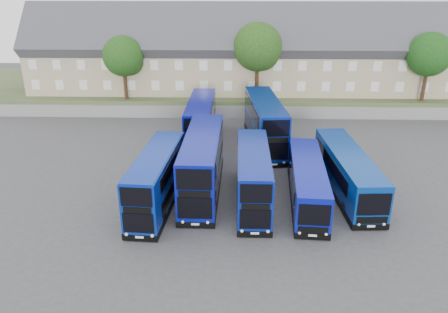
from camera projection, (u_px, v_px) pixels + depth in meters
ground at (243, 218)px, 31.09m from camera, size 120.00×120.00×0.00m
retaining_wall at (240, 112)px, 53.00m from camera, size 70.00×0.40×1.50m
earth_bank at (239, 90)px, 62.15m from camera, size 80.00×20.00×2.00m
terrace_row at (287, 55)px, 56.18m from camera, size 66.00×10.40×11.20m
dd_front_left at (157, 181)px, 32.16m from camera, size 3.08×10.40×4.07m
dd_front_mid at (202, 165)px, 34.20m from camera, size 2.91×11.70×4.63m
dd_front_right at (253, 178)px, 32.62m from camera, size 2.42×10.31×4.09m
dd_rear_left at (201, 122)px, 44.88m from camera, size 2.58×10.88×4.31m
dd_rear_right at (265, 124)px, 43.71m from camera, size 3.86×12.05×4.71m
coach_east_a at (307, 183)px, 32.97m from camera, size 3.17×11.36×3.07m
coach_east_b at (347, 173)px, 34.39m from camera, size 3.19×12.15×3.29m
tree_west at (124, 58)px, 51.95m from camera, size 4.80×4.80×7.65m
tree_mid at (259, 49)px, 51.64m from camera, size 5.76×5.76×9.18m
tree_east at (430, 56)px, 50.96m from camera, size 5.12×5.12×8.16m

